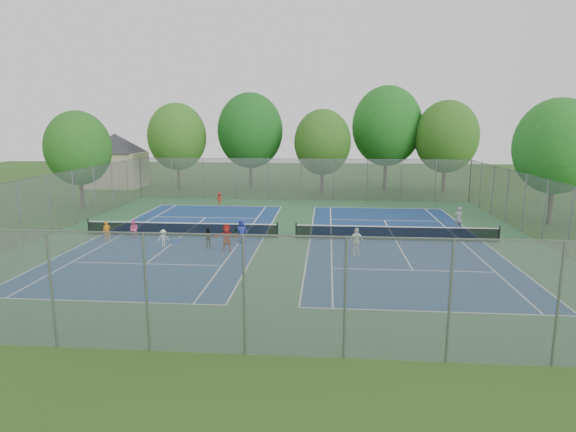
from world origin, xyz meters
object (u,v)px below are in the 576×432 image
object	(u,v)px
net_left	(181,230)
ball_crate	(175,241)
ball_hopper	(236,233)
instructor	(459,218)
net_right	(396,234)

from	to	relation	value
net_left	ball_crate	size ratio (longest dim) A/B	35.04
ball_hopper	instructor	world-z (taller)	instructor
net_left	ball_crate	bearing A→B (deg)	-85.33
ball_hopper	net_right	bearing A→B (deg)	-0.91
ball_crate	net_right	bearing A→B (deg)	7.77
net_left	ball_crate	xyz separation A→B (m)	(0.15, -1.89, -0.30)
net_right	ball_crate	world-z (taller)	net_right
ball_crate	instructor	bearing A→B (deg)	16.14
net_right	ball_hopper	xyz separation A→B (m)	(-10.36, 0.16, -0.16)
ball_crate	ball_hopper	xyz separation A→B (m)	(3.49, 2.05, 0.14)
net_right	instructor	xyz separation A→B (m)	(4.79, 3.50, 0.37)
net_right	instructor	world-z (taller)	instructor
instructor	ball_hopper	bearing A→B (deg)	6.14
ball_hopper	ball_crate	bearing A→B (deg)	-149.52
ball_hopper	instructor	distance (m)	15.52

